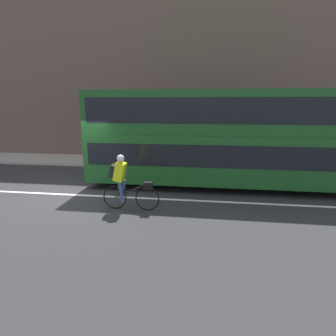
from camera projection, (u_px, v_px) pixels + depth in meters
ground_plane at (71, 194)px, 9.14m from camera, size 80.00×80.00×0.00m
road_center_line at (70, 195)px, 9.08m from camera, size 50.00×0.14×0.01m
sidewalk_curb at (118, 161)px, 14.14m from camera, size 60.00×2.43×0.11m
building_facade at (122, 68)px, 14.28m from camera, size 60.00×0.30×9.95m
bus at (220, 135)px, 9.65m from camera, size 9.67×2.44×3.53m
cyclist_on_bike at (125, 181)px, 7.63m from camera, size 1.70×0.32×1.66m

